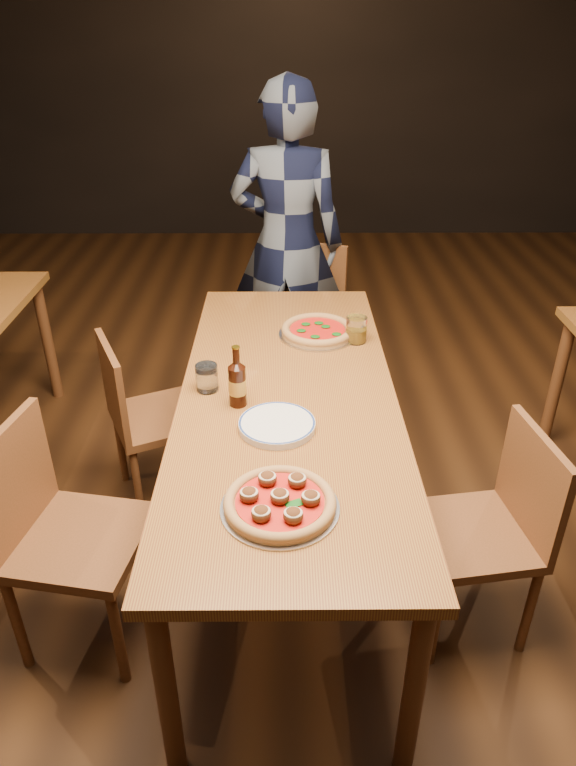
{
  "coord_description": "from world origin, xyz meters",
  "views": [
    {
      "loc": [
        -0.01,
        -2.04,
        1.97
      ],
      "look_at": [
        0.0,
        -0.05,
        0.82
      ],
      "focal_mm": 30.0,
      "sensor_mm": 36.0,
      "label": 1
    }
  ],
  "objects_px": {
    "plate_stack": "(277,425)",
    "pizza_margherita": "(317,331)",
    "chair_end": "(301,321)",
    "amber_glass": "(356,329)",
    "pizza_meatball": "(280,502)",
    "diner": "(287,243)",
    "chair_main_nw": "(79,538)",
    "chair_main_sw": "(160,416)",
    "table_main": "(288,409)",
    "chair_main_e": "(472,533)",
    "water_glass": "(207,378)",
    "beer_bottle": "(237,385)"
  },
  "relations": [
    {
      "from": "beer_bottle",
      "to": "diner",
      "type": "relative_size",
      "value": 0.13
    },
    {
      "from": "pizza_meatball",
      "to": "plate_stack",
      "type": "relative_size",
      "value": 1.3
    },
    {
      "from": "pizza_margherita",
      "to": "plate_stack",
      "type": "height_order",
      "value": "pizza_margherita"
    },
    {
      "from": "plate_stack",
      "to": "chair_end",
      "type": "bearing_deg",
      "value": 85.36
    },
    {
      "from": "pizza_margherita",
      "to": "diner",
      "type": "bearing_deg",
      "value": 97.7
    },
    {
      "from": "diner",
      "to": "pizza_meatball",
      "type": "bearing_deg",
      "value": 96.45
    },
    {
      "from": "chair_main_nw",
      "to": "chair_end",
      "type": "relative_size",
      "value": 1.01
    },
    {
      "from": "chair_end",
      "to": "amber_glass",
      "type": "bearing_deg",
      "value": -58.18
    },
    {
      "from": "chair_end",
      "to": "pizza_margherita",
      "type": "xyz_separation_m",
      "value": [
        0.05,
        -0.82,
        0.33
      ]
    },
    {
      "from": "table_main",
      "to": "pizza_margherita",
      "type": "relative_size",
      "value": 5.92
    },
    {
      "from": "plate_stack",
      "to": "pizza_margherita",
      "type": "bearing_deg",
      "value": 76.74
    },
    {
      "from": "pizza_meatball",
      "to": "amber_glass",
      "type": "bearing_deg",
      "value": 73.31
    },
    {
      "from": "chair_main_sw",
      "to": "diner",
      "type": "distance_m",
      "value": 1.29
    },
    {
      "from": "amber_glass",
      "to": "chair_main_sw",
      "type": "bearing_deg",
      "value": -175.23
    },
    {
      "from": "chair_end",
      "to": "diner",
      "type": "distance_m",
      "value": 0.44
    },
    {
      "from": "chair_end",
      "to": "beer_bottle",
      "type": "xyz_separation_m",
      "value": [
        -0.27,
        -1.39,
        0.39
      ]
    },
    {
      "from": "chair_main_sw",
      "to": "pizza_margherita",
      "type": "bearing_deg",
      "value": -103.97
    },
    {
      "from": "pizza_meatball",
      "to": "chair_main_e",
      "type": "bearing_deg",
      "value": 20.57
    },
    {
      "from": "chair_main_nw",
      "to": "chair_main_sw",
      "type": "relative_size",
      "value": 1.07
    },
    {
      "from": "plate_stack",
      "to": "diner",
      "type": "height_order",
      "value": "diner"
    },
    {
      "from": "chair_main_nw",
      "to": "plate_stack",
      "type": "bearing_deg",
      "value": -62.73
    },
    {
      "from": "water_glass",
      "to": "diner",
      "type": "distance_m",
      "value": 1.44
    },
    {
      "from": "beer_bottle",
      "to": "water_glass",
      "type": "distance_m",
      "value": 0.16
    },
    {
      "from": "pizza_meatball",
      "to": "diner",
      "type": "height_order",
      "value": "diner"
    },
    {
      "from": "chair_main_nw",
      "to": "chair_main_sw",
      "type": "distance_m",
      "value": 0.81
    },
    {
      "from": "plate_stack",
      "to": "diner",
      "type": "xyz_separation_m",
      "value": [
        0.04,
        1.66,
        0.1
      ]
    },
    {
      "from": "chair_main_nw",
      "to": "amber_glass",
      "type": "height_order",
      "value": "chair_main_nw"
    },
    {
      "from": "chair_end",
      "to": "amber_glass",
      "type": "relative_size",
      "value": 7.94
    },
    {
      "from": "chair_main_sw",
      "to": "chair_main_e",
      "type": "distance_m",
      "value": 1.42
    },
    {
      "from": "chair_main_e",
      "to": "beer_bottle",
      "type": "height_order",
      "value": "beer_bottle"
    },
    {
      "from": "chair_main_sw",
      "to": "chair_end",
      "type": "height_order",
      "value": "chair_end"
    },
    {
      "from": "table_main",
      "to": "pizza_margherita",
      "type": "distance_m",
      "value": 0.52
    },
    {
      "from": "chair_main_e",
      "to": "water_glass",
      "type": "relative_size",
      "value": 8.16
    },
    {
      "from": "table_main",
      "to": "water_glass",
      "type": "distance_m",
      "value": 0.33
    },
    {
      "from": "chair_main_e",
      "to": "chair_end",
      "type": "xyz_separation_m",
      "value": [
        -0.55,
        1.71,
        0.02
      ]
    },
    {
      "from": "chair_main_e",
      "to": "pizza_meatball",
      "type": "distance_m",
      "value": 0.79
    },
    {
      "from": "chair_end",
      "to": "pizza_margherita",
      "type": "bearing_deg",
      "value": -68.2
    },
    {
      "from": "beer_bottle",
      "to": "pizza_meatball",
      "type": "bearing_deg",
      "value": -74.83
    },
    {
      "from": "beer_bottle",
      "to": "amber_glass",
      "type": "distance_m",
      "value": 0.7
    },
    {
      "from": "chair_main_sw",
      "to": "water_glass",
      "type": "relative_size",
      "value": 8.16
    },
    {
      "from": "pizza_meatball",
      "to": "plate_stack",
      "type": "height_order",
      "value": "pizza_meatball"
    },
    {
      "from": "chair_main_sw",
      "to": "chair_main_e",
      "type": "xyz_separation_m",
      "value": [
        1.2,
        -0.75,
        0.0
      ]
    },
    {
      "from": "water_glass",
      "to": "table_main",
      "type": "bearing_deg",
      "value": -4.64
    },
    {
      "from": "beer_bottle",
      "to": "diner",
      "type": "height_order",
      "value": "diner"
    },
    {
      "from": "diner",
      "to": "pizza_margherita",
      "type": "bearing_deg",
      "value": 105.05
    },
    {
      "from": "chair_end",
      "to": "water_glass",
      "type": "bearing_deg",
      "value": -88.06
    },
    {
      "from": "chair_main_e",
      "to": "pizza_margherita",
      "type": "height_order",
      "value": "chair_main_e"
    },
    {
      "from": "pizza_margherita",
      "to": "water_glass",
      "type": "height_order",
      "value": "water_glass"
    },
    {
      "from": "plate_stack",
      "to": "table_main",
      "type": "bearing_deg",
      "value": 80.65
    },
    {
      "from": "chair_main_e",
      "to": "amber_glass",
      "type": "xyz_separation_m",
      "value": [
        -0.34,
        0.82,
        0.39
      ]
    }
  ]
}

